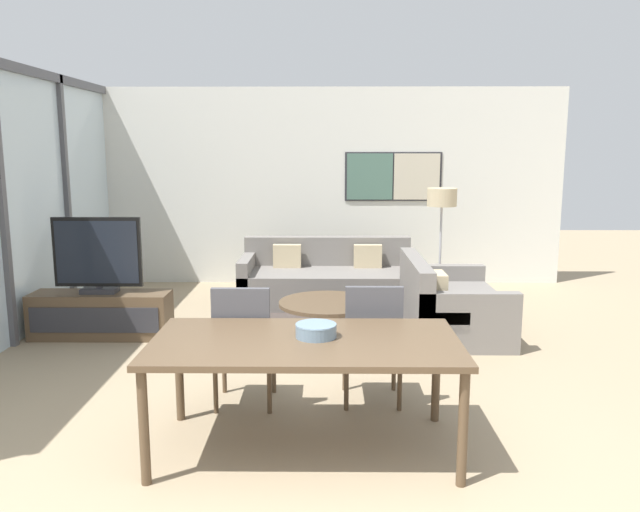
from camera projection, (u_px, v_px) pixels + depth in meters
The scene contains 12 objects.
wall_back at pixel (319, 187), 8.97m from camera, with size 7.05×0.09×2.80m.
area_rug at pixel (328, 333), 6.64m from camera, with size 2.34×2.07×0.01m.
tv_console at pixel (101, 315), 6.50m from camera, with size 1.43×0.42×0.47m.
television at pixel (98, 256), 6.39m from camera, with size 0.91×0.20×0.79m.
sofa_main at pixel (327, 281), 7.99m from camera, with size 2.18×0.98×0.80m.
sofa_side at pixel (446, 308), 6.66m from camera, with size 0.98×1.55×0.80m.
coffee_table at pixel (328, 309), 6.59m from camera, with size 1.04×1.04×0.35m.
dining_table at pixel (305, 349), 3.99m from camera, with size 1.97×1.01×0.75m.
dining_chair_left at pixel (244, 340), 4.68m from camera, with size 0.46×0.46×0.96m.
dining_chair_centre at pixel (372, 338), 4.73m from camera, with size 0.46×0.46×0.96m.
fruit_bowl at pixel (316, 330), 4.02m from camera, with size 0.27×0.27×0.09m.
floor_lamp at pixel (442, 206), 7.65m from camera, with size 0.36×0.36×1.47m.
Camera 1 is at (0.13, -2.94, 1.95)m, focal length 35.00 mm.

